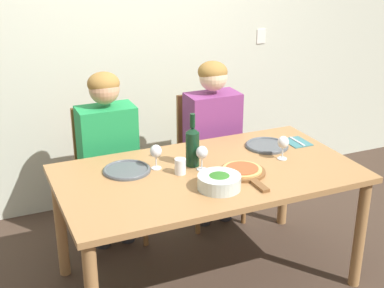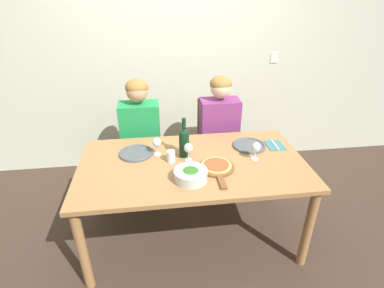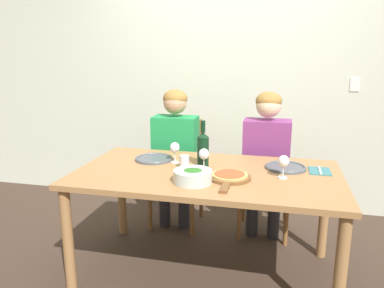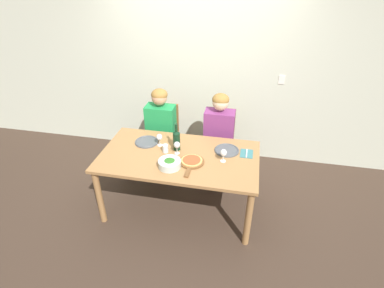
{
  "view_description": "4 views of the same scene",
  "coord_description": "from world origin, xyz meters",
  "px_view_note": "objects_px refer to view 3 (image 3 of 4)",
  "views": [
    {
      "loc": [
        -1.23,
        -2.58,
        2.06
      ],
      "look_at": [
        -0.07,
        0.08,
        0.91
      ],
      "focal_mm": 50.0,
      "sensor_mm": 36.0,
      "label": 1
    },
    {
      "loc": [
        -0.26,
        -1.97,
        1.99
      ],
      "look_at": [
        0.01,
        0.14,
        0.84
      ],
      "focal_mm": 28.0,
      "sensor_mm": 36.0,
      "label": 2
    },
    {
      "loc": [
        0.46,
        -2.35,
        1.53
      ],
      "look_at": [
        -0.14,
        0.17,
        0.9
      ],
      "focal_mm": 35.0,
      "sensor_mm": 36.0,
      "label": 3
    },
    {
      "loc": [
        0.7,
        -2.69,
        2.62
      ],
      "look_at": [
        0.12,
        0.14,
        0.83
      ],
      "focal_mm": 28.0,
      "sensor_mm": 36.0,
      "label": 4
    }
  ],
  "objects_px": {
    "fork_on_napkin": "(320,171)",
    "wine_glass_right": "(284,162)",
    "wine_bottle": "(203,148)",
    "dinner_plate_left": "(154,159)",
    "chair_right": "(265,174)",
    "broccoli_bowl": "(193,176)",
    "wine_glass_left": "(175,149)",
    "person_woman": "(175,146)",
    "person_man": "(266,151)",
    "chair_left": "(179,168)",
    "wine_glass_centre": "(204,155)",
    "dinner_plate_right": "(286,167)",
    "pizza_on_board": "(229,177)",
    "water_tumbler": "(184,162)"
  },
  "relations": [
    {
      "from": "dinner_plate_right",
      "to": "wine_glass_left",
      "type": "bearing_deg",
      "value": -177.19
    },
    {
      "from": "person_man",
      "to": "wine_glass_centre",
      "type": "bearing_deg",
      "value": -120.91
    },
    {
      "from": "chair_right",
      "to": "wine_glass_centre",
      "type": "bearing_deg",
      "value": -117.03
    },
    {
      "from": "chair_right",
      "to": "broccoli_bowl",
      "type": "xyz_separation_m",
      "value": [
        -0.41,
        -1.03,
        0.29
      ]
    },
    {
      "from": "wine_glass_right",
      "to": "wine_glass_centre",
      "type": "xyz_separation_m",
      "value": [
        -0.52,
        0.05,
        0.0
      ]
    },
    {
      "from": "chair_left",
      "to": "wine_glass_centre",
      "type": "height_order",
      "value": "chair_left"
    },
    {
      "from": "pizza_on_board",
      "to": "wine_glass_right",
      "type": "relative_size",
      "value": 2.73
    },
    {
      "from": "wine_glass_left",
      "to": "wine_glass_right",
      "type": "relative_size",
      "value": 1.0
    },
    {
      "from": "broccoli_bowl",
      "to": "wine_glass_centre",
      "type": "xyz_separation_m",
      "value": [
        0.02,
        0.26,
        0.06
      ]
    },
    {
      "from": "person_man",
      "to": "wine_glass_right",
      "type": "relative_size",
      "value": 8.15
    },
    {
      "from": "dinner_plate_right",
      "to": "wine_glass_centre",
      "type": "bearing_deg",
      "value": -163.26
    },
    {
      "from": "chair_right",
      "to": "dinner_plate_right",
      "type": "xyz_separation_m",
      "value": [
        0.15,
        -0.6,
        0.26
      ]
    },
    {
      "from": "person_man",
      "to": "dinner_plate_left",
      "type": "bearing_deg",
      "value": -148.34
    },
    {
      "from": "wine_glass_right",
      "to": "dinner_plate_left",
      "type": "bearing_deg",
      "value": 167.39
    },
    {
      "from": "chair_right",
      "to": "wine_glass_right",
      "type": "height_order",
      "value": "chair_right"
    },
    {
      "from": "chair_left",
      "to": "chair_right",
      "type": "relative_size",
      "value": 1.0
    },
    {
      "from": "wine_bottle",
      "to": "chair_right",
      "type": "bearing_deg",
      "value": 58.75
    },
    {
      "from": "chair_left",
      "to": "person_woman",
      "type": "relative_size",
      "value": 0.77
    },
    {
      "from": "person_woman",
      "to": "pizza_on_board",
      "type": "relative_size",
      "value": 2.99
    },
    {
      "from": "wine_glass_left",
      "to": "wine_glass_right",
      "type": "xyz_separation_m",
      "value": [
        0.76,
        -0.18,
        0.0
      ]
    },
    {
      "from": "dinner_plate_left",
      "to": "wine_glass_left",
      "type": "xyz_separation_m",
      "value": [
        0.17,
        -0.03,
        0.1
      ]
    },
    {
      "from": "chair_left",
      "to": "pizza_on_board",
      "type": "bearing_deg",
      "value": -57.32
    },
    {
      "from": "dinner_plate_right",
      "to": "water_tumbler",
      "type": "height_order",
      "value": "water_tumbler"
    },
    {
      "from": "pizza_on_board",
      "to": "person_woman",
      "type": "bearing_deg",
      "value": 126.21
    },
    {
      "from": "wine_glass_centre",
      "to": "fork_on_napkin",
      "type": "distance_m",
      "value": 0.79
    },
    {
      "from": "chair_left",
      "to": "wine_glass_right",
      "type": "height_order",
      "value": "chair_left"
    },
    {
      "from": "wine_bottle",
      "to": "dinner_plate_left",
      "type": "height_order",
      "value": "wine_bottle"
    },
    {
      "from": "wine_glass_left",
      "to": "dinner_plate_right",
      "type": "bearing_deg",
      "value": 2.81
    },
    {
      "from": "person_man",
      "to": "wine_bottle",
      "type": "distance_m",
      "value": 0.72
    },
    {
      "from": "wine_glass_right",
      "to": "wine_glass_centre",
      "type": "height_order",
      "value": "same"
    },
    {
      "from": "person_woman",
      "to": "broccoli_bowl",
      "type": "relative_size",
      "value": 5.13
    },
    {
      "from": "dinner_plate_right",
      "to": "chair_left",
      "type": "bearing_deg",
      "value": 147.11
    },
    {
      "from": "wine_glass_left",
      "to": "dinner_plate_left",
      "type": "bearing_deg",
      "value": 169.3
    },
    {
      "from": "broccoli_bowl",
      "to": "pizza_on_board",
      "type": "relative_size",
      "value": 0.58
    },
    {
      "from": "pizza_on_board",
      "to": "wine_glass_left",
      "type": "height_order",
      "value": "wine_glass_left"
    },
    {
      "from": "chair_left",
      "to": "wine_glass_left",
      "type": "height_order",
      "value": "chair_left"
    },
    {
      "from": "wine_bottle",
      "to": "wine_glass_right",
      "type": "height_order",
      "value": "wine_bottle"
    },
    {
      "from": "dinner_plate_right",
      "to": "wine_glass_centre",
      "type": "height_order",
      "value": "wine_glass_centre"
    },
    {
      "from": "broccoli_bowl",
      "to": "wine_glass_centre",
      "type": "height_order",
      "value": "wine_glass_centre"
    },
    {
      "from": "chair_right",
      "to": "person_man",
      "type": "distance_m",
      "value": 0.26
    },
    {
      "from": "wine_glass_right",
      "to": "fork_on_napkin",
      "type": "relative_size",
      "value": 0.84
    },
    {
      "from": "water_tumbler",
      "to": "fork_on_napkin",
      "type": "height_order",
      "value": "water_tumbler"
    },
    {
      "from": "wine_glass_right",
      "to": "person_woman",
      "type": "bearing_deg",
      "value": 142.35
    },
    {
      "from": "person_woman",
      "to": "fork_on_napkin",
      "type": "relative_size",
      "value": 6.83
    },
    {
      "from": "fork_on_napkin",
      "to": "wine_glass_right",
      "type": "bearing_deg",
      "value": -140.68
    },
    {
      "from": "broccoli_bowl",
      "to": "dinner_plate_right",
      "type": "distance_m",
      "value": 0.7
    },
    {
      "from": "chair_right",
      "to": "person_man",
      "type": "relative_size",
      "value": 0.77
    },
    {
      "from": "wine_glass_right",
      "to": "water_tumbler",
      "type": "xyz_separation_m",
      "value": [
        -0.66,
        0.05,
        -0.06
      ]
    },
    {
      "from": "person_woman",
      "to": "wine_glass_centre",
      "type": "xyz_separation_m",
      "value": [
        0.39,
        -0.65,
        0.12
      ]
    },
    {
      "from": "person_woman",
      "to": "person_man",
      "type": "distance_m",
      "value": 0.78
    }
  ]
}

